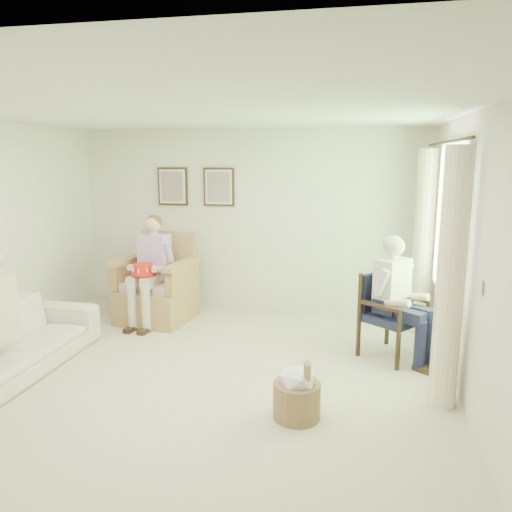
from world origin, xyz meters
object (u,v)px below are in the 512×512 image
wood_armchair (393,311)px  hatbox (297,392)px  wicker_armchair (157,293)px  person_dark (395,291)px  sofa (5,344)px  person_wicker (151,262)px  red_hat (143,270)px

wood_armchair → hatbox: 1.88m
wicker_armchair → person_dark: 3.20m
sofa → person_dark: person_dark is taller
person_wicker → red_hat: 0.21m
wicker_armchair → hatbox: bearing=-38.8°
wicker_armchair → sofa: bearing=-105.3°
wood_armchair → person_dark: 0.32m
wood_armchair → wicker_armchair: bearing=116.3°
wood_armchair → hatbox: (-0.88, -1.64, -0.27)m
wicker_armchair → wood_armchair: size_ratio=1.28×
wicker_armchair → sofa: wicker_armchair is taller
wicker_armchair → person_wicker: bearing=-83.0°
person_wicker → person_dark: size_ratio=1.06×
sofa → person_wicker: (0.82, 1.84, 0.52)m
person_dark → hatbox: (-0.88, -1.49, -0.55)m
person_dark → person_wicker: bearing=116.3°
red_hat → hatbox: bearing=-40.6°
wicker_armchair → person_wicker: 0.49m
person_wicker → red_hat: size_ratio=4.44×
wicker_armchair → wood_armchair: 3.14m
sofa → person_wicker: 2.08m
red_hat → hatbox: (2.23, -1.91, -0.54)m
person_dark → hatbox: 1.81m
hatbox → person_wicker: bearing=136.2°
sofa → person_wicker: bearing=-24.0°
person_dark → red_hat: person_dark is taller
wood_armchair → red_hat: 3.13m
person_wicker → red_hat: bearing=-92.1°
person_dark → hatbox: person_dark is taller
wood_armchair → sofa: (-3.90, -1.38, -0.18)m
sofa → wicker_armchair: bearing=-22.3°
person_wicker → person_dark: person_wicker is taller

